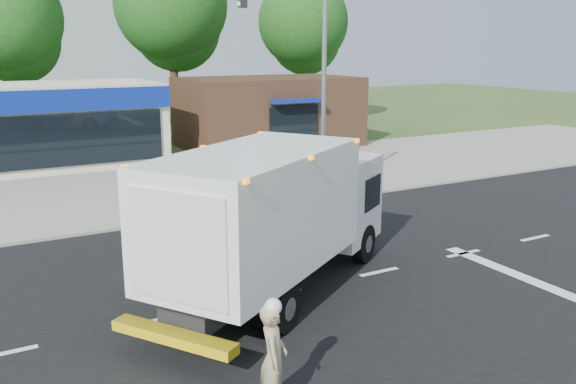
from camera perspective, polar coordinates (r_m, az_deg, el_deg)
name	(u,v)px	position (r m, az deg, el deg)	size (l,w,h in m)	color
ground	(379,272)	(16.32, 8.52, -7.45)	(120.00, 120.00, 0.00)	#385123
road_asphalt	(379,272)	(16.32, 8.52, -7.43)	(60.00, 14.00, 0.02)	black
sidewalk	(247,202)	(23.02, -3.90, -0.93)	(60.00, 2.40, 0.12)	gray
parking_apron	(193,175)	(28.27, -8.90, 1.56)	(60.00, 9.00, 0.02)	gray
lane_markings	(454,279)	(16.21, 15.29, -7.88)	(55.20, 7.00, 0.01)	silver
ems_box_truck	(275,210)	(14.17, -1.21, -1.67)	(8.22, 6.58, 3.63)	black
emergency_worker	(273,357)	(10.09, -1.37, -15.16)	(0.71, 0.81, 1.97)	tan
brown_storefront	(269,112)	(36.15, -1.82, 7.51)	(10.00, 6.70, 4.00)	#382316
traffic_signal_pole	(309,70)	(22.88, 2.00, 11.34)	(3.51, 0.25, 8.00)	gray
background_trees	(96,19)	(41.11, -17.54, 15.16)	(36.77, 7.39, 12.10)	#332114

